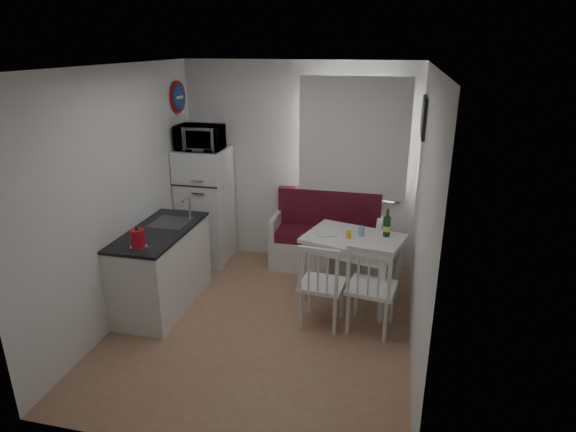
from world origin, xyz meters
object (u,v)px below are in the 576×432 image
Objects in this scene: kitchen_counter at (162,267)px; kettle at (138,238)px; bench at (326,243)px; fridge at (205,206)px; chair_left at (321,278)px; dining_table at (353,244)px; chair_right at (372,280)px; wine_bottle at (387,223)px; microwave at (200,138)px.

kettle is (0.05, -0.51, 0.55)m from kitchen_counter.
fridge reaches higher than bench.
bench is 1.66m from fridge.
bench is 2.80× the size of chair_left.
dining_table is 2.12m from fridge.
wine_bottle is at bearing 90.80° from chair_right.
fridge is 7.02× the size of kettle.
chair_left is at bearing -37.05° from fridge.
bench is 1.62m from chair_right.
microwave is (-1.60, -0.16, 1.34)m from bench.
dining_table is at bearing 28.65° from kettle.
kettle reaches higher than bench.
kitchen_counter reaches higher than dining_table.
kitchen_counter is at bearing -177.68° from chair_left.
kitchen_counter is 1.71m from microwave.
chair_right is 2.82m from microwave.
dining_table is 0.78× the size of fridge.
bench is 2.52× the size of microwave.
kitchen_counter is 2.12m from bench.
dining_table is 0.44m from wine_bottle.
fridge is (-1.60, -0.11, 0.43)m from bench.
dining_table is 3.75× the size of wine_bottle.
kitchen_counter is 2.53m from wine_bottle.
wine_bottle reaches higher than chair_right.
wine_bottle is (2.39, 0.68, 0.48)m from kitchen_counter.
fridge is at bearing 148.12° from chair_left.
fridge is 4.80× the size of wine_bottle.
chair_right is (0.50, -0.01, 0.03)m from chair_left.
dining_table is (0.41, -0.78, 0.35)m from bench.
chair_right is (0.25, -0.67, -0.08)m from dining_table.
fridge is at bearing 177.54° from dining_table.
kitchen_counter is 1.79m from chair_left.
kettle is at bearing -161.33° from chair_right.
kitchen_counter is 2.50× the size of chair_right.
kettle is 2.62m from wine_bottle.
chair_right is at bearing -29.62° from microwave.
fridge reaches higher than chair_right.
fridge is 2.44m from wine_bottle.
fridge is 0.92m from microwave.
chair_left is at bearing -172.40° from chair_right.
chair_left is 2.22m from fridge.
fridge is at bearing 89.10° from kitchen_counter.
wine_bottle is at bearing -13.47° from fridge.
chair_left is (0.16, -1.45, 0.24)m from bench.
wine_bottle is (0.76, -0.68, 0.60)m from bench.
bench is at bearing 101.53° from chair_left.
microwave is (-2.27, 1.29, 1.07)m from chair_right.
chair_left is 2.31× the size of kettle.
wine_bottle reaches higher than chair_left.
microwave reaches higher than dining_table.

